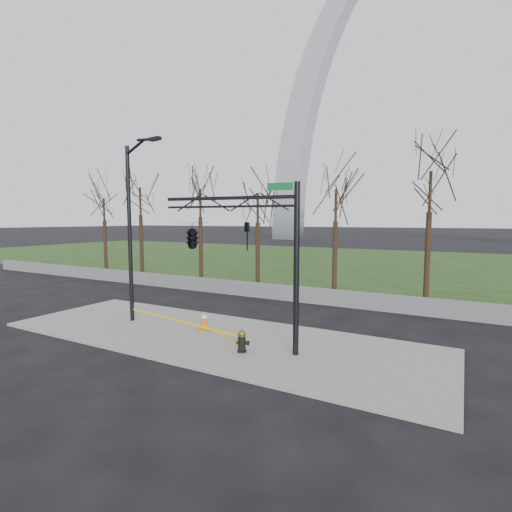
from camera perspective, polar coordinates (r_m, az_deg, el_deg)
The scene contains 11 objects.
ground at distance 15.79m, azimuth -6.89°, elevation -12.03°, with size 500.00×500.00×0.00m, color black.
sidewalk at distance 15.78m, azimuth -6.89°, elevation -11.85°, with size 18.00×6.00×0.10m, color slate.
grass_strip at distance 43.38m, azimuth 16.90°, elevation -1.05°, with size 120.00×40.00×0.06m, color #213915.
guardrail at distance 22.47m, azimuth 5.14°, elevation -5.58°, with size 60.00×0.30×0.90m, color #59595B.
gateway_arch at distance 91.96m, azimuth 23.82°, elevation 22.53°, with size 66.00×6.00×65.00m, color #B4B7BB, non-canonical shape.
tree_row at distance 26.31m, azimuth 5.86°, elevation 3.84°, with size 43.14×4.00×8.04m.
fire_hydrant at distance 13.68m, azimuth -2.10°, elevation -12.67°, with size 0.51×0.33×0.82m.
traffic_cone at distance 16.47m, azimuth -7.73°, elevation -9.51°, with size 0.42×0.42×0.80m.
street_light at distance 17.99m, azimuth -18.05°, elevation 5.05°, with size 2.38×0.58×8.21m.
traffic_signal_mast at distance 14.01m, azimuth -6.83°, elevation 3.02°, with size 5.06×2.53×6.00m.
caution_tape at distance 15.67m, azimuth -9.48°, elevation -10.20°, with size 6.63×1.62×0.42m.
Camera 1 is at (8.84, -12.21, 4.72)m, focal length 26.70 mm.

